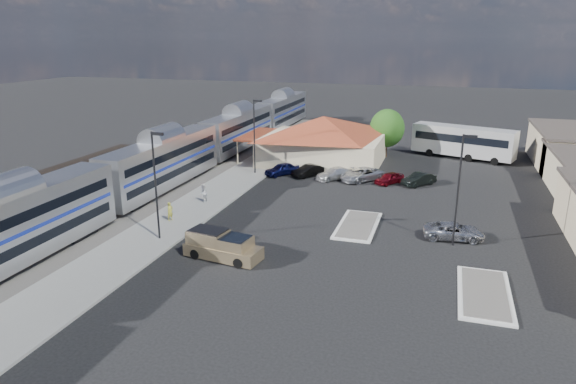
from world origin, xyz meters
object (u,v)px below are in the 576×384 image
(suv, at_px, (454,231))
(coach_bus, at_px, (463,140))
(station_depot, at_px, (323,140))
(pickup_truck, at_px, (223,247))

(suv, relative_size, coach_bus, 0.36)
(station_depot, bearing_deg, coach_bus, 25.20)
(pickup_truck, height_order, coach_bus, coach_bus)
(station_depot, xyz_separation_m, coach_bus, (17.60, 8.28, -0.63))
(station_depot, distance_m, pickup_truck, 31.85)
(station_depot, bearing_deg, pickup_truck, -89.88)
(pickup_truck, relative_size, coach_bus, 0.44)
(pickup_truck, xyz_separation_m, suv, (16.54, 9.20, -0.28))
(station_depot, relative_size, suv, 3.74)
(station_depot, height_order, pickup_truck, station_depot)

